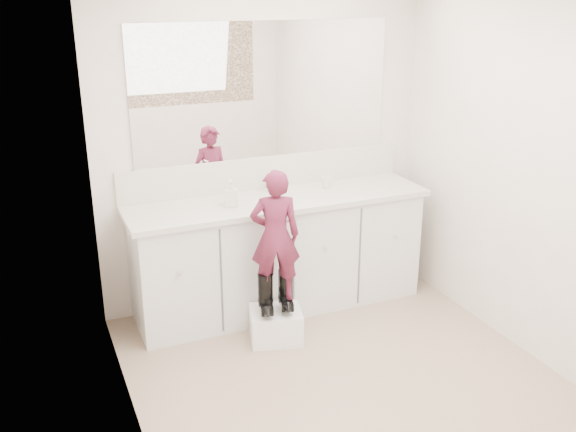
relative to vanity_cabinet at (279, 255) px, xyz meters
name	(u,v)px	position (x,y,z in m)	size (l,w,h in m)	color
floor	(354,389)	(0.00, -1.23, -0.42)	(3.00, 3.00, 0.00)	#89705A
wall_back	(265,149)	(0.00, 0.27, 0.77)	(2.60, 2.60, 0.00)	beige
wall_front	(568,333)	(0.00, -2.73, 0.77)	(2.60, 2.60, 0.00)	beige
wall_left	(128,242)	(-1.30, -1.23, 0.78)	(3.00, 3.00, 0.00)	beige
wall_right	(541,181)	(1.30, -1.23, 0.78)	(3.00, 3.00, 0.00)	beige
vanity_cabinet	(279,255)	(0.00, 0.00, 0.00)	(2.20, 0.55, 0.85)	silver
countertop	(280,201)	(0.00, -0.01, 0.45)	(2.28, 0.58, 0.04)	beige
backsplash	(266,172)	(0.00, 0.26, 0.59)	(2.28, 0.03, 0.25)	beige
mirror	(265,91)	(0.00, 0.26, 1.22)	(2.00, 0.02, 1.00)	white
faucet	(271,186)	(0.00, 0.15, 0.52)	(0.08, 0.08, 0.10)	silver
cup	(327,183)	(0.43, 0.08, 0.51)	(0.09, 0.09, 0.08)	beige
soap_bottle	(231,193)	(-0.38, -0.04, 0.56)	(0.09, 0.09, 0.19)	silver
step_stool	(276,325)	(-0.22, -0.48, -0.31)	(0.36, 0.30, 0.23)	white
boot_left	(265,293)	(-0.30, -0.48, -0.05)	(0.11, 0.20, 0.30)	black
boot_right	(286,290)	(-0.15, -0.48, -0.05)	(0.11, 0.20, 0.30)	black
toddler	(275,236)	(-0.22, -0.48, 0.37)	(0.34, 0.22, 0.93)	#992F59
toothbrush	(285,222)	(-0.15, -0.48, 0.45)	(0.01, 0.01, 0.14)	#D2528F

